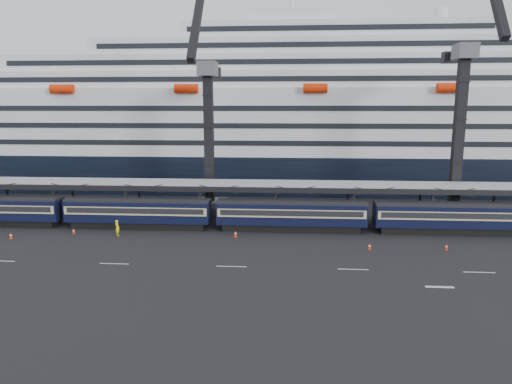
% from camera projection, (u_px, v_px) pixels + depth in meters
% --- Properties ---
extents(ground, '(260.00, 260.00, 0.00)m').
position_uv_depth(ground, '(367.00, 257.00, 48.43)').
color(ground, black).
rests_on(ground, ground).
extents(lane_markings, '(111.00, 4.27, 0.02)m').
position_uv_depth(lane_markings, '(464.00, 276.00, 42.75)').
color(lane_markings, beige).
rests_on(lane_markings, ground).
extents(train, '(133.05, 3.00, 4.05)m').
position_uv_depth(train, '(317.00, 214.00, 58.15)').
color(train, black).
rests_on(train, ground).
extents(canopy, '(130.00, 6.25, 5.53)m').
position_uv_depth(canopy, '(351.00, 186.00, 61.20)').
color(canopy, gray).
rests_on(canopy, ground).
extents(cruise_ship, '(214.09, 28.84, 34.00)m').
position_uv_depth(cruise_ship, '(325.00, 124.00, 91.37)').
color(cruise_ship, black).
rests_on(cruise_ship, ground).
extents(crane_dark_near, '(4.50, 17.75, 35.08)m').
position_uv_depth(crane_dark_near, '(208.00, 133.00, 65.83)').
color(crane_dark_near, '#4C4F54').
rests_on(crane_dark_near, ground).
extents(crane_dark_mid, '(4.50, 18.24, 39.64)m').
position_uv_depth(crane_dark_mid, '(460.00, 124.00, 62.24)').
color(crane_dark_mid, '#4C4F54').
rests_on(crane_dark_mid, ground).
extents(worker, '(0.86, 0.80, 1.98)m').
position_uv_depth(worker, '(117.00, 228.00, 56.29)').
color(worker, '#FEFF0D').
rests_on(worker, ground).
extents(traffic_cone_a, '(0.41, 0.41, 0.82)m').
position_uv_depth(traffic_cone_a, '(11.00, 235.00, 55.04)').
color(traffic_cone_a, red).
rests_on(traffic_cone_a, ground).
extents(traffic_cone_b, '(0.36, 0.36, 0.73)m').
position_uv_depth(traffic_cone_b, '(74.00, 231.00, 57.27)').
color(traffic_cone_b, red).
rests_on(traffic_cone_b, ground).
extents(traffic_cone_c, '(0.42, 0.42, 0.84)m').
position_uv_depth(traffic_cone_c, '(235.00, 234.00, 55.80)').
color(traffic_cone_c, red).
rests_on(traffic_cone_c, ground).
extents(traffic_cone_d, '(0.39, 0.39, 0.78)m').
position_uv_depth(traffic_cone_d, '(370.00, 246.00, 50.85)').
color(traffic_cone_d, red).
rests_on(traffic_cone_d, ground).
extents(traffic_cone_e, '(0.37, 0.37, 0.73)m').
position_uv_depth(traffic_cone_e, '(446.00, 247.00, 50.75)').
color(traffic_cone_e, red).
rests_on(traffic_cone_e, ground).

